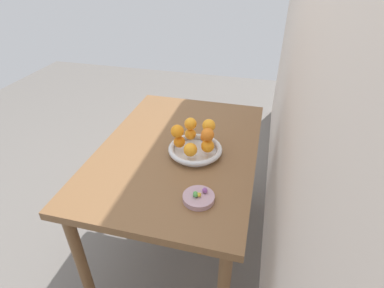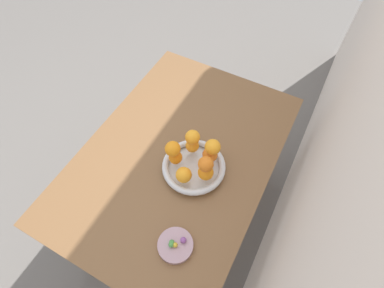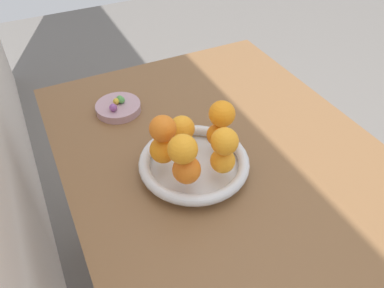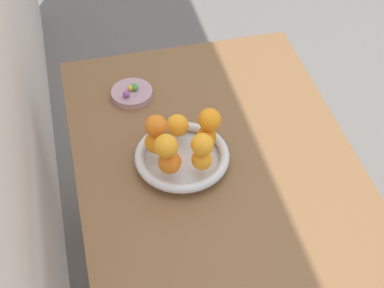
% 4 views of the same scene
% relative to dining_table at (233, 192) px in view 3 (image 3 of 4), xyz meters
% --- Properties ---
extents(dining_table, '(1.10, 0.76, 0.74)m').
position_rel_dining_table_xyz_m(dining_table, '(0.00, 0.00, 0.00)').
color(dining_table, brown).
rests_on(dining_table, ground_plane).
extents(fruit_bowl, '(0.26, 0.26, 0.04)m').
position_rel_dining_table_xyz_m(fruit_bowl, '(0.03, 0.09, 0.11)').
color(fruit_bowl, silver).
rests_on(fruit_bowl, dining_table).
extents(candy_dish, '(0.12, 0.12, 0.02)m').
position_rel_dining_table_xyz_m(candy_dish, '(0.34, 0.18, 0.10)').
color(candy_dish, '#B28C99').
rests_on(candy_dish, dining_table).
extents(orange_0, '(0.05, 0.05, 0.05)m').
position_rel_dining_table_xyz_m(orange_0, '(0.05, 0.02, 0.16)').
color(orange_0, orange).
rests_on(orange_0, fruit_bowl).
extents(orange_1, '(0.06, 0.06, 0.06)m').
position_rel_dining_table_xyz_m(orange_1, '(0.11, 0.09, 0.16)').
color(orange_1, orange).
rests_on(orange_1, fruit_bowl).
extents(orange_2, '(0.06, 0.06, 0.06)m').
position_rel_dining_table_xyz_m(orange_2, '(0.06, 0.16, 0.16)').
color(orange_2, orange).
rests_on(orange_2, fruit_bowl).
extents(orange_3, '(0.06, 0.06, 0.06)m').
position_rel_dining_table_xyz_m(orange_3, '(-0.02, 0.14, 0.16)').
color(orange_3, orange).
rests_on(orange_3, fruit_bowl).
extents(orange_4, '(0.05, 0.05, 0.05)m').
position_rel_dining_table_xyz_m(orange_4, '(-0.03, 0.05, 0.16)').
color(orange_4, orange).
rests_on(orange_4, fruit_bowl).
extents(orange_5, '(0.06, 0.06, 0.06)m').
position_rel_dining_table_xyz_m(orange_5, '(-0.02, 0.14, 0.22)').
color(orange_5, orange).
rests_on(orange_5, orange_3).
extents(orange_6, '(0.06, 0.06, 0.06)m').
position_rel_dining_table_xyz_m(orange_6, '(0.06, 0.01, 0.21)').
color(orange_6, orange).
rests_on(orange_6, orange_0).
extents(orange_7, '(0.06, 0.06, 0.06)m').
position_rel_dining_table_xyz_m(orange_7, '(0.06, 0.15, 0.22)').
color(orange_7, orange).
rests_on(orange_7, orange_2).
extents(orange_8, '(0.06, 0.06, 0.06)m').
position_rel_dining_table_xyz_m(orange_8, '(-0.03, 0.05, 0.21)').
color(orange_8, orange).
rests_on(orange_8, orange_4).
extents(candy_ball_0, '(0.02, 0.02, 0.02)m').
position_rel_dining_table_xyz_m(candy_ball_0, '(0.31, 0.20, 0.12)').
color(candy_ball_0, '#8C4C99').
rests_on(candy_ball_0, candy_dish).
extents(candy_ball_1, '(0.02, 0.02, 0.02)m').
position_rel_dining_table_xyz_m(candy_ball_1, '(0.34, 0.18, 0.12)').
color(candy_ball_1, gold).
rests_on(candy_ball_1, candy_dish).
extents(candy_ball_2, '(0.02, 0.02, 0.02)m').
position_rel_dining_table_xyz_m(candy_ball_2, '(0.35, 0.17, 0.12)').
color(candy_ball_2, '#4C9947').
rests_on(candy_ball_2, candy_dish).
extents(candy_ball_3, '(0.02, 0.02, 0.02)m').
position_rel_dining_table_xyz_m(candy_ball_3, '(0.34, 0.17, 0.12)').
color(candy_ball_3, '#4C9947').
rests_on(candy_ball_3, candy_dish).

